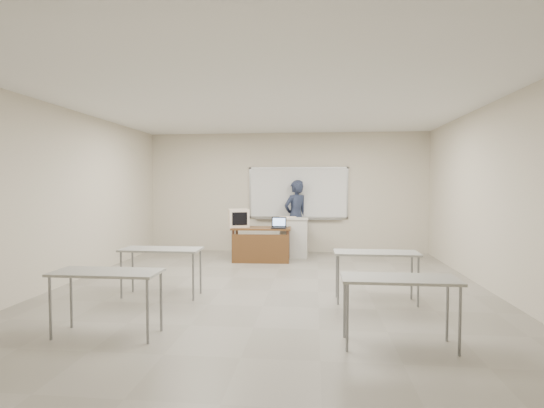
# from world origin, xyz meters

# --- Properties ---
(floor) EXTENTS (7.00, 8.00, 0.01)m
(floor) POSITION_xyz_m (0.00, 0.00, -0.01)
(floor) COLOR gray
(floor) RESTS_ON ground
(whiteboard) EXTENTS (2.48, 0.10, 1.31)m
(whiteboard) POSITION_xyz_m (0.30, 3.97, 1.48)
(whiteboard) COLOR white
(whiteboard) RESTS_ON floor
(student_desks) EXTENTS (4.40, 2.20, 0.73)m
(student_desks) POSITION_xyz_m (-0.00, -1.35, 0.67)
(student_desks) COLOR gray
(student_desks) RESTS_ON floor
(instructor_desk) EXTENTS (1.30, 0.65, 0.75)m
(instructor_desk) POSITION_xyz_m (-0.46, 2.49, 0.52)
(instructor_desk) COLOR brown
(instructor_desk) RESTS_ON floor
(podium) EXTENTS (0.66, 0.48, 0.92)m
(podium) POSITION_xyz_m (0.23, 3.20, 0.46)
(podium) COLOR beige
(podium) RESTS_ON floor
(crt_monitor) EXTENTS (0.44, 0.49, 0.42)m
(crt_monitor) POSITION_xyz_m (-1.01, 2.73, 0.95)
(crt_monitor) COLOR beige
(crt_monitor) RESTS_ON instructor_desk
(laptop) EXTENTS (0.32, 0.30, 0.24)m
(laptop) POSITION_xyz_m (-0.06, 2.48, 0.81)
(laptop) COLOR black
(laptop) RESTS_ON instructor_desk
(mouse) EXTENTS (0.10, 0.07, 0.04)m
(mouse) POSITION_xyz_m (0.09, 2.65, 0.77)
(mouse) COLOR #9D9EA3
(mouse) RESTS_ON instructor_desk
(keyboard) EXTENTS (0.41, 0.16, 0.02)m
(keyboard) POSITION_xyz_m (0.08, 3.28, 0.93)
(keyboard) COLOR beige
(keyboard) RESTS_ON podium
(presenter) EXTENTS (0.79, 0.76, 1.81)m
(presenter) POSITION_xyz_m (0.24, 3.80, 0.91)
(presenter) COLOR black
(presenter) RESTS_ON floor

